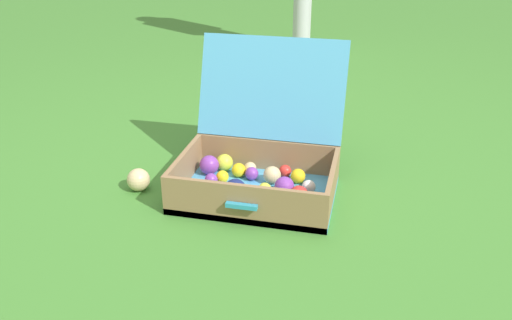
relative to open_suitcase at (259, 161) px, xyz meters
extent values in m
plane|color=#3D7A2D|center=(-0.02, -0.08, -0.12)|extent=(16.00, 16.00, 0.00)
cube|color=#4799C6|center=(0.00, -0.07, -0.10)|extent=(0.59, 0.41, 0.03)
cube|color=olive|center=(-0.28, -0.07, -0.04)|extent=(0.02, 0.41, 0.15)
cube|color=olive|center=(0.29, -0.07, -0.04)|extent=(0.02, 0.41, 0.15)
cube|color=olive|center=(0.00, -0.27, -0.04)|extent=(0.55, 0.02, 0.15)
cube|color=olive|center=(0.00, 0.12, -0.04)|extent=(0.55, 0.02, 0.15)
cube|color=#4799C6|center=(0.00, 0.20, 0.23)|extent=(0.59, 0.16, 0.39)
cube|color=teal|center=(0.00, -0.29, -0.04)|extent=(0.11, 0.02, 0.02)
sphere|color=red|center=(0.18, -0.13, -0.06)|extent=(0.07, 0.07, 0.07)
sphere|color=purple|center=(-0.21, 0.03, -0.05)|extent=(0.08, 0.08, 0.08)
sphere|color=orange|center=(-0.14, -0.17, -0.06)|extent=(0.06, 0.06, 0.06)
sphere|color=purple|center=(0.11, -0.08, -0.06)|extent=(0.07, 0.07, 0.07)
sphere|color=#D1B784|center=(0.05, 0.01, -0.06)|extent=(0.07, 0.07, 0.07)
sphere|color=navy|center=(-0.05, -0.16, -0.05)|extent=(0.08, 0.08, 0.08)
sphere|color=yellow|center=(0.15, 0.03, -0.06)|extent=(0.06, 0.06, 0.06)
sphere|color=#D1B784|center=(-0.05, 0.06, -0.07)|extent=(0.05, 0.05, 0.05)
sphere|color=purple|center=(-0.17, -0.07, -0.07)|extent=(0.05, 0.05, 0.05)
sphere|color=yellow|center=(-0.14, -0.03, -0.07)|extent=(0.05, 0.05, 0.05)
sphere|color=yellow|center=(-0.09, 0.03, -0.06)|extent=(0.06, 0.06, 0.06)
sphere|color=purple|center=(-0.03, 0.02, -0.07)|extent=(0.05, 0.05, 0.05)
sphere|color=red|center=(0.09, 0.07, -0.07)|extent=(0.05, 0.05, 0.05)
sphere|color=#CCDB38|center=(0.04, -0.10, -0.07)|extent=(0.05, 0.05, 0.05)
sphere|color=#CCDB38|center=(-0.16, 0.07, -0.06)|extent=(0.07, 0.07, 0.07)
sphere|color=white|center=(0.20, -0.04, -0.07)|extent=(0.05, 0.05, 0.05)
sphere|color=#D1B784|center=(-0.45, -0.12, -0.07)|extent=(0.09, 0.09, 0.09)
camera|label=1|loc=(0.41, -1.80, 0.89)|focal=37.62mm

